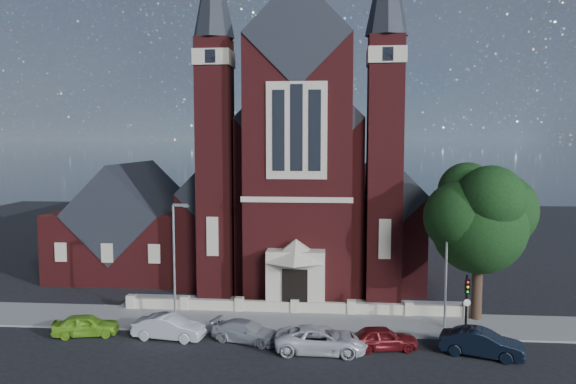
% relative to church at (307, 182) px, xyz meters
% --- Properties ---
extents(ground, '(120.00, 120.00, 0.00)m').
position_rel_church_xyz_m(ground, '(0.00, -7.94, -8.19)').
color(ground, black).
rests_on(ground, ground).
extents(pavement_strip, '(60.00, 5.00, 0.12)m').
position_rel_church_xyz_m(pavement_strip, '(0.00, -18.44, -8.19)').
color(pavement_strip, gray).
rests_on(pavement_strip, ground).
extents(forecourt_paving, '(26.00, 3.00, 0.14)m').
position_rel_church_xyz_m(forecourt_paving, '(0.00, -14.44, -8.19)').
color(forecourt_paving, gray).
rests_on(forecourt_paving, ground).
extents(forecourt_wall, '(24.00, 0.40, 0.90)m').
position_rel_church_xyz_m(forecourt_wall, '(0.00, -16.44, -8.19)').
color(forecourt_wall, '#B2A68D').
rests_on(forecourt_wall, ground).
extents(church, '(20.01, 34.90, 29.20)m').
position_rel_church_xyz_m(church, '(0.00, 0.00, 0.00)').
color(church, '#501516').
rests_on(church, ground).
extents(parish_hall, '(12.00, 12.20, 10.24)m').
position_rel_church_xyz_m(parish_hall, '(-16.00, -4.94, -4.17)').
color(parish_hall, '#501516').
rests_on(parish_hall, ground).
extents(street_tree, '(6.40, 6.60, 10.70)m').
position_rel_church_xyz_m(street_tree, '(12.60, -17.23, -1.23)').
color(street_tree, black).
rests_on(street_tree, ground).
extents(street_lamp_left, '(1.16, 0.22, 8.09)m').
position_rel_church_xyz_m(street_lamp_left, '(-7.91, -18.94, -3.59)').
color(street_lamp_left, gray).
rests_on(street_lamp_left, ground).
extents(street_lamp_right, '(1.16, 0.22, 8.09)m').
position_rel_church_xyz_m(street_lamp_right, '(10.09, -18.94, -3.59)').
color(street_lamp_right, gray).
rests_on(street_lamp_right, ground).
extents(traffic_signal, '(0.28, 0.42, 4.00)m').
position_rel_church_xyz_m(traffic_signal, '(11.00, -20.52, -5.60)').
color(traffic_signal, black).
rests_on(traffic_signal, ground).
extents(car_lime_van, '(4.31, 2.52, 1.38)m').
position_rel_church_xyz_m(car_lime_van, '(-12.83, -22.12, -7.50)').
color(car_lime_van, '#75B424').
rests_on(car_lime_van, ground).
extents(car_silver_a, '(4.63, 2.10, 1.47)m').
position_rel_church_xyz_m(car_silver_a, '(-7.42, -22.22, -7.45)').
color(car_silver_a, '#ACB0B4').
rests_on(car_silver_a, ground).
extents(car_silver_b, '(4.72, 3.00, 1.27)m').
position_rel_church_xyz_m(car_silver_b, '(-2.56, -22.29, -7.55)').
color(car_silver_b, '#9FA1A6').
rests_on(car_silver_b, ground).
extents(car_white_suv, '(5.42, 2.58, 1.49)m').
position_rel_church_xyz_m(car_white_suv, '(2.05, -23.64, -7.44)').
color(car_white_suv, silver).
rests_on(car_white_suv, ground).
extents(car_dark_red, '(4.31, 2.30, 1.39)m').
position_rel_church_xyz_m(car_dark_red, '(5.66, -22.93, -7.49)').
color(car_dark_red, '#5F1013').
rests_on(car_dark_red, ground).
extents(car_navy, '(4.92, 3.04, 1.53)m').
position_rel_church_xyz_m(car_navy, '(11.23, -23.47, -7.42)').
color(car_navy, black).
rests_on(car_navy, ground).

